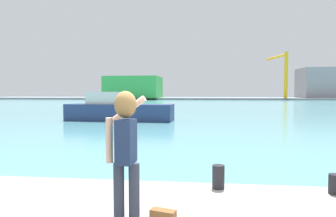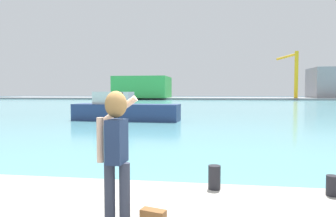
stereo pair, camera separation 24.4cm
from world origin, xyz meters
name	(u,v)px [view 1 (the left image)]	position (x,y,z in m)	size (l,w,h in m)	color
ground_plane	(203,105)	(0.00, 50.00, 0.00)	(220.00, 220.00, 0.00)	#334751
harbor_water	(203,104)	(0.00, 52.00, 0.01)	(140.00, 100.00, 0.02)	#599EA8
far_shore_dock	(203,98)	(0.00, 92.00, 0.27)	(140.00, 20.00, 0.54)	gray
person_photographer	(125,144)	(-0.78, -0.02, 1.59)	(0.53, 0.55, 1.74)	#2D3342
harbor_bollard	(218,177)	(0.47, 1.69, 0.74)	(0.22, 0.22, 0.42)	black
harbor_bollard_2	(335,184)	(2.42, 1.62, 0.69)	(0.20, 0.20, 0.34)	black
boat_moored	(117,110)	(-6.48, 19.48, 0.85)	(8.40, 2.50, 2.24)	navy
warehouse_left	(134,87)	(-20.49, 86.03, 3.62)	(15.38, 13.61, 6.17)	green
warehouse_right	(319,83)	(33.92, 92.32, 4.87)	(10.73, 11.39, 8.67)	gray
port_crane	(283,69)	(22.05, 86.48, 8.76)	(3.38, 13.42, 12.72)	yellow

